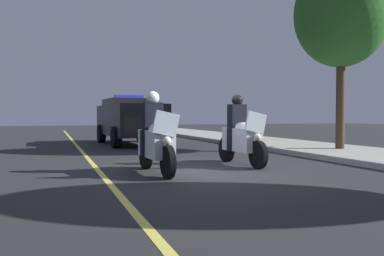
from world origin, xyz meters
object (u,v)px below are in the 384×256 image
at_px(police_motorcycle_lead_right, 241,136).
at_px(police_suv, 130,119).
at_px(cyclist_background, 156,122).
at_px(police_motorcycle_lead_left, 156,140).
at_px(tree_mid_block, 341,14).

height_order(police_motorcycle_lead_right, police_suv, police_suv).
relative_size(police_motorcycle_lead_right, cyclist_background, 1.22).
xyz_separation_m(police_motorcycle_lead_left, tree_mid_block, (-2.55, 7.03, 3.87)).
distance_m(police_suv, tree_mid_block, 8.89).
distance_m(police_motorcycle_lead_left, cyclist_background, 14.53).
bearing_deg(police_suv, tree_mid_block, 47.22).
distance_m(police_motorcycle_lead_left, police_motorcycle_lead_right, 2.37).
distance_m(police_motorcycle_lead_right, cyclist_background, 13.54).
xyz_separation_m(police_motorcycle_lead_right, police_suv, (-7.52, -1.26, 0.37)).
bearing_deg(cyclist_background, police_motorcycle_lead_left, -14.92).
bearing_deg(police_motorcycle_lead_right, police_suv, -170.46).
xyz_separation_m(police_motorcycle_lead_right, cyclist_background, (-13.46, 1.45, 0.14)).
height_order(cyclist_background, tree_mid_block, tree_mid_block).
xyz_separation_m(cyclist_background, tree_mid_block, (11.49, 3.29, 3.73)).
bearing_deg(police_motorcycle_lead_left, police_motorcycle_lead_right, 104.20).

